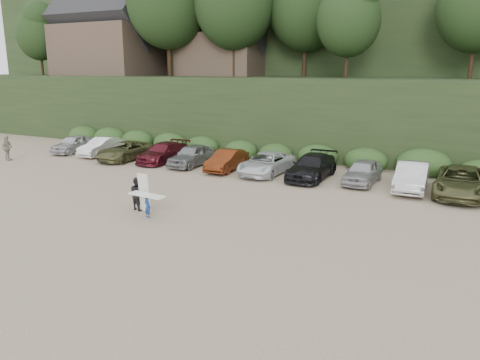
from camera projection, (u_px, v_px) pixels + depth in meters
The scene contains 6 objects.
ground at pixel (201, 220), 21.50m from camera, with size 120.00×120.00×0.00m, color tan.
hillside_backdrop at pixel (373, 25), 50.08m from camera, with size 90.00×41.50×28.00m.
parked_cars at pixel (268, 163), 30.53m from camera, with size 34.25×5.84×1.58m.
distant_walker at pixel (7, 148), 34.95m from camera, with size 1.10×0.46×1.88m, color gray.
child_surfer at pixel (147, 202), 21.68m from camera, with size 1.92×0.69×1.13m.
adult_surfer at pixel (138, 194), 22.83m from camera, with size 1.29×0.78×1.93m.
Camera 1 is at (10.89, -17.41, 6.85)m, focal length 35.00 mm.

